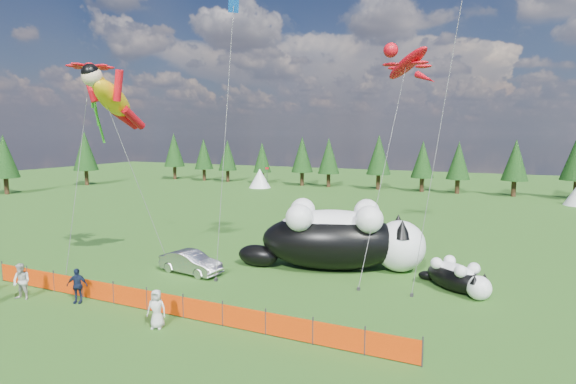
% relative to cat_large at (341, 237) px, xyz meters
% --- Properties ---
extents(ground, '(160.00, 160.00, 0.00)m').
position_rel_cat_large_xyz_m(ground, '(-5.00, -6.64, -1.91)').
color(ground, '#123309').
rests_on(ground, ground).
extents(safety_fence, '(22.06, 0.06, 1.10)m').
position_rel_cat_large_xyz_m(safety_fence, '(-5.00, -9.64, -1.40)').
color(safety_fence, '#262626').
rests_on(safety_fence, ground).
extents(tree_line, '(90.00, 4.00, 8.00)m').
position_rel_cat_large_xyz_m(tree_line, '(-5.00, 38.36, 2.09)').
color(tree_line, black).
rests_on(tree_line, ground).
extents(festival_tents, '(50.00, 3.20, 2.80)m').
position_rel_cat_large_xyz_m(festival_tents, '(6.00, 33.36, -0.51)').
color(festival_tents, white).
rests_on(festival_tents, ground).
extents(cat_large, '(10.83, 6.23, 4.01)m').
position_rel_cat_large_xyz_m(cat_large, '(0.00, 0.00, 0.00)').
color(cat_large, black).
rests_on(cat_large, ground).
extents(cat_small, '(3.75, 3.23, 1.59)m').
position_rel_cat_large_xyz_m(cat_small, '(6.54, -1.21, -1.15)').
color(cat_small, black).
rests_on(cat_small, ground).
extents(car, '(3.98, 1.80, 1.27)m').
position_rel_cat_large_xyz_m(car, '(-7.52, -4.32, -1.27)').
color(car, '#B2B1B6').
rests_on(car, ground).
extents(spectator_b, '(0.94, 0.66, 1.77)m').
position_rel_cat_large_xyz_m(spectator_b, '(-12.42, -11.04, -1.02)').
color(spectator_b, beige).
rests_on(spectator_b, ground).
extents(spectator_c, '(1.10, 0.85, 1.67)m').
position_rel_cat_large_xyz_m(spectator_c, '(-9.65, -10.24, -1.07)').
color(spectator_c, '#141E38').
rests_on(spectator_c, ground).
extents(spectator_e, '(0.91, 0.73, 1.62)m').
position_rel_cat_large_xyz_m(spectator_e, '(-4.36, -10.89, -1.09)').
color(spectator_e, beige).
rests_on(spectator_e, ground).
extents(superhero_kite, '(4.87, 5.07, 11.80)m').
position_rel_cat_large_xyz_m(superhero_kite, '(-11.10, -6.04, 7.88)').
color(superhero_kite, '#E9AD0C').
rests_on(superhero_kite, ground).
extents(gecko_kite, '(6.38, 12.79, 15.56)m').
position_rel_cat_large_xyz_m(gecko_kite, '(2.42, 6.31, 10.59)').
color(gecko_kite, red).
rests_on(gecko_kite, ground).
extents(flower_kite, '(2.84, 3.66, 11.74)m').
position_rel_cat_large_xyz_m(flower_kite, '(-12.44, -6.21, 9.49)').
color(flower_kite, red).
rests_on(flower_kite, ground).
extents(diamond_kite_a, '(1.68, 4.62, 16.41)m').
position_rel_cat_large_xyz_m(diamond_kite_a, '(-6.49, -0.98, 12.97)').
color(diamond_kite_a, blue).
rests_on(diamond_kite_a, ground).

